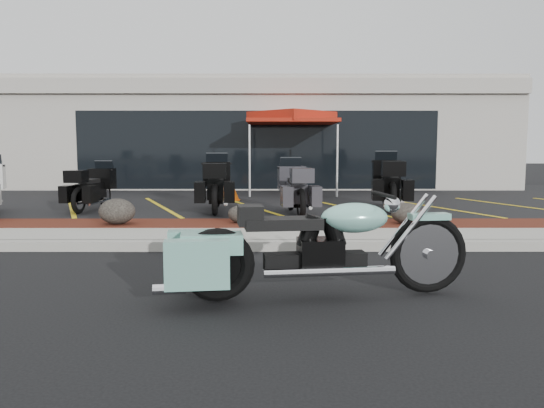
{
  "coord_description": "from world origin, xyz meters",
  "views": [
    {
      "loc": [
        0.47,
        -7.23,
        1.6
      ],
      "look_at": [
        0.48,
        1.2,
        0.69
      ],
      "focal_mm": 35.0,
      "sensor_mm": 36.0,
      "label": 1
    }
  ],
  "objects": [
    {
      "name": "ground",
      "position": [
        0.0,
        0.0,
        0.0
      ],
      "size": [
        90.0,
        90.0,
        0.0
      ],
      "primitive_type": "plane",
      "color": "black",
      "rests_on": "ground"
    },
    {
      "name": "curb",
      "position": [
        0.0,
        0.9,
        0.07
      ],
      "size": [
        24.0,
        0.25,
        0.15
      ],
      "primitive_type": "cube",
      "color": "gray",
      "rests_on": "ground"
    },
    {
      "name": "sidewalk",
      "position": [
        0.0,
        1.6,
        0.07
      ],
      "size": [
        24.0,
        1.2,
        0.15
      ],
      "primitive_type": "cube",
      "color": "gray",
      "rests_on": "ground"
    },
    {
      "name": "mulch_bed",
      "position": [
        0.0,
        2.8,
        0.08
      ],
      "size": [
        24.0,
        1.2,
        0.16
      ],
      "primitive_type": "cube",
      "color": "#39190D",
      "rests_on": "ground"
    },
    {
      "name": "upper_lot",
      "position": [
        0.0,
        8.2,
        0.07
      ],
      "size": [
        26.0,
        9.6,
        0.15
      ],
      "primitive_type": "cube",
      "color": "black",
      "rests_on": "ground"
    },
    {
      "name": "dealership_building",
      "position": [
        0.0,
        14.47,
        2.01
      ],
      "size": [
        18.0,
        8.16,
        4.0
      ],
      "color": "#A19C92",
      "rests_on": "ground"
    },
    {
      "name": "boulder_left",
      "position": [
        -2.42,
        2.63,
        0.4
      ],
      "size": [
        0.68,
        0.57,
        0.48
      ],
      "primitive_type": "ellipsoid",
      "color": "black",
      "rests_on": "mulch_bed"
    },
    {
      "name": "boulder_mid",
      "position": [
        -0.12,
        2.8,
        0.33
      ],
      "size": [
        0.48,
        0.4,
        0.34
      ],
      "primitive_type": "ellipsoid",
      "color": "black",
      "rests_on": "mulch_bed"
    },
    {
      "name": "boulder_right",
      "position": [
        3.01,
        2.68,
        0.36
      ],
      "size": [
        0.56,
        0.47,
        0.4
      ],
      "primitive_type": "ellipsoid",
      "color": "black",
      "rests_on": "mulch_bed"
    },
    {
      "name": "hero_cruiser",
      "position": [
        2.17,
        -1.57,
        0.57
      ],
      "size": [
        3.31,
        1.23,
        1.14
      ],
      "primitive_type": null,
      "rotation": [
        0.0,
        0.0,
        0.13
      ],
      "color": "#7EC4B4",
      "rests_on": "ground"
    },
    {
      "name": "touring_black_front",
      "position": [
        -3.58,
        5.63,
        0.71
      ],
      "size": [
        0.93,
        2.0,
        1.13
      ],
      "primitive_type": null,
      "rotation": [
        0.0,
        0.0,
        1.47
      ],
      "color": "black",
      "rests_on": "upper_lot"
    },
    {
      "name": "touring_black_mid",
      "position": [
        -0.84,
        5.57,
        0.81
      ],
      "size": [
        1.02,
        2.32,
        1.32
      ],
      "primitive_type": null,
      "rotation": [
        0.0,
        0.0,
        1.64
      ],
      "color": "black",
      "rests_on": "upper_lot"
    },
    {
      "name": "touring_grey",
      "position": [
        0.92,
        4.85,
        0.76
      ],
      "size": [
        1.01,
        2.18,
        1.22
      ],
      "primitive_type": null,
      "rotation": [
        0.0,
        0.0,
        1.67
      ],
      "color": "#313035",
      "rests_on": "upper_lot"
    },
    {
      "name": "touring_black_rear",
      "position": [
        3.32,
        5.94,
        0.83
      ],
      "size": [
        1.18,
        2.43,
        1.36
      ],
      "primitive_type": null,
      "rotation": [
        0.0,
        0.0,
        1.45
      ],
      "color": "black",
      "rests_on": "upper_lot"
    },
    {
      "name": "traffic_cone",
      "position": [
        -0.57,
        7.12,
        0.38
      ],
      "size": [
        0.38,
        0.38,
        0.46
      ],
      "primitive_type": "cone",
      "rotation": [
        0.0,
        0.0,
        0.1
      ],
      "color": "#EC5A07",
      "rests_on": "upper_lot"
    },
    {
      "name": "popup_canopy",
      "position": [
        1.12,
        9.5,
        2.46
      ],
      "size": [
        2.84,
        2.84,
        2.55
      ],
      "rotation": [
        0.0,
        0.0,
        -0.04
      ],
      "color": "silver",
      "rests_on": "upper_lot"
    }
  ]
}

